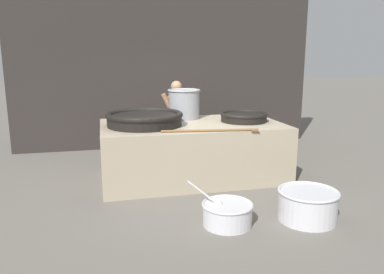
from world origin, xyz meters
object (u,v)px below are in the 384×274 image
giant_wok_far (244,117)px  cook (176,117)px  giant_wok_near (145,118)px  prep_bowl_vegetables (227,213)px  stock_pot (184,103)px  prep_bowl_meat (308,204)px

giant_wok_far → cook: cook is taller
giant_wok_near → prep_bowl_vegetables: giant_wok_near is taller
giant_wok_far → stock_pot: stock_pot is taller
cook → prep_bowl_meat: bearing=102.5°
giant_wok_near → prep_bowl_meat: bearing=-48.4°
giant_wok_far → prep_bowl_vegetables: size_ratio=1.05×
stock_pot → prep_bowl_meat: (1.09, -2.78, -1.06)m
giant_wok_near → stock_pot: 1.04m
giant_wok_far → cook: bearing=127.4°
stock_pot → prep_bowl_meat: size_ratio=0.78×
stock_pot → prep_bowl_vegetables: bearing=-90.1°
prep_bowl_meat → prep_bowl_vegetables: bearing=174.4°
giant_wok_near → stock_pot: bearing=36.3°
stock_pot → prep_bowl_vegetables: 2.89m
giant_wok_far → stock_pot: bearing=149.3°
giant_wok_near → giant_wok_far: size_ratio=1.53×
cook → giant_wok_near: bearing=53.7°
giant_wok_far → prep_bowl_meat: 2.35m
giant_wok_far → giant_wok_near: bearing=-179.4°
giant_wok_near → prep_bowl_meat: (1.92, -2.16, -0.89)m
prep_bowl_vegetables → cook: bearing=90.1°
giant_wok_far → prep_bowl_vegetables: bearing=-115.9°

